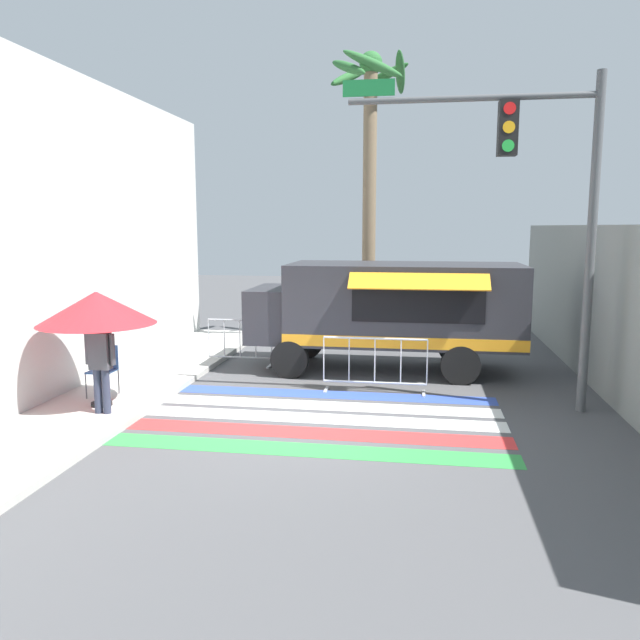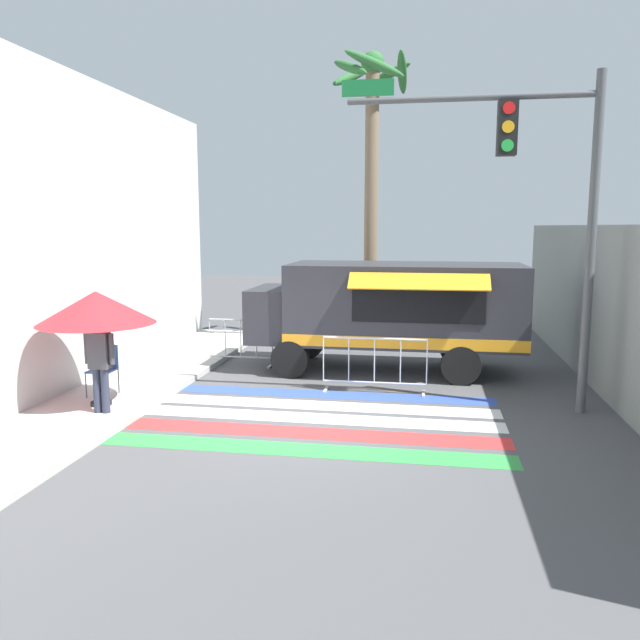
% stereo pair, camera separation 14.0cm
% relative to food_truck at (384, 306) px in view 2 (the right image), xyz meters
% --- Properties ---
extents(ground_plane, '(60.00, 60.00, 0.00)m').
position_rel_food_truck_xyz_m(ground_plane, '(-0.94, -3.97, -1.46)').
color(ground_plane, '#4C4C4F').
extents(sidewalk_left, '(4.40, 16.00, 0.12)m').
position_rel_food_truck_xyz_m(sidewalk_left, '(-6.03, -3.97, -1.40)').
color(sidewalk_left, '#B7B5AD').
rests_on(sidewalk_left, ground_plane).
extents(building_left_facade, '(0.25, 16.00, 6.15)m').
position_rel_food_truck_xyz_m(building_left_facade, '(-5.89, -3.97, 1.61)').
color(building_left_facade, silver).
rests_on(building_left_facade, ground_plane).
extents(concrete_wall_right, '(0.20, 16.00, 3.25)m').
position_rel_food_truck_xyz_m(concrete_wall_right, '(4.35, -0.97, 0.16)').
color(concrete_wall_right, gray).
rests_on(concrete_wall_right, ground_plane).
extents(crosswalk_painted, '(6.40, 3.60, 0.01)m').
position_rel_food_truck_xyz_m(crosswalk_painted, '(-0.94, -3.77, -1.46)').
color(crosswalk_painted, green).
rests_on(crosswalk_painted, ground_plane).
extents(food_truck, '(5.97, 2.69, 2.41)m').
position_rel_food_truck_xyz_m(food_truck, '(0.00, 0.00, 0.00)').
color(food_truck, '#2D2D33').
rests_on(food_truck, ground_plane).
extents(traffic_signal_pole, '(4.33, 0.29, 5.75)m').
position_rel_food_truck_xyz_m(traffic_signal_pole, '(2.77, -2.64, 2.48)').
color(traffic_signal_pole, '#515456').
rests_on(traffic_signal_pole, ground_plane).
extents(patio_umbrella, '(2.00, 2.00, 2.01)m').
position_rel_food_truck_xyz_m(patio_umbrella, '(-4.66, -4.01, 0.38)').
color(patio_umbrella, black).
rests_on(patio_umbrella, sidewalk_left).
extents(folding_chair, '(0.44, 0.44, 0.92)m').
position_rel_food_truck_xyz_m(folding_chair, '(-4.94, -3.35, -0.78)').
color(folding_chair, '#4C4C51').
rests_on(folding_chair, sidewalk_left).
extents(vendor_person, '(0.53, 0.21, 1.61)m').
position_rel_food_truck_xyz_m(vendor_person, '(-4.41, -4.42, -0.43)').
color(vendor_person, '#2D3347').
rests_on(vendor_person, sidewalk_left).
extents(barricade_front, '(2.04, 0.44, 1.09)m').
position_rel_food_truck_xyz_m(barricade_front, '(-0.04, -1.94, -0.92)').
color(barricade_front, '#B7BABF').
rests_on(barricade_front, ground_plane).
extents(barricade_side, '(1.54, 0.44, 1.09)m').
position_rel_food_truck_xyz_m(barricade_side, '(-3.31, -0.05, -0.94)').
color(barricade_side, '#B7BABF').
rests_on(barricade_side, ground_plane).
extents(palm_tree, '(2.19, 2.22, 7.70)m').
position_rel_food_truck_xyz_m(palm_tree, '(-0.59, 3.08, 3.66)').
color(palm_tree, '#7A664C').
rests_on(palm_tree, ground_plane).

